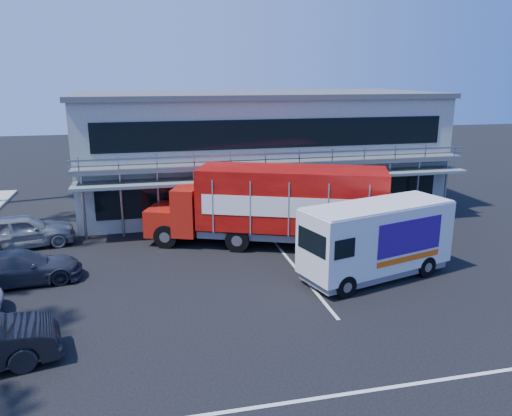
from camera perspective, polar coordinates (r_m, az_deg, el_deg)
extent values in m
plane|color=black|center=(19.33, 1.55, -10.62)|extent=(120.00, 120.00, 0.00)
cube|color=gray|center=(33.07, 0.09, 6.53)|extent=(22.00, 10.00, 7.00)
cube|color=#515454|center=(32.74, 0.09, 12.86)|extent=(22.40, 10.40, 0.30)
cube|color=#515454|center=(27.70, 2.73, 5.08)|extent=(22.00, 1.20, 0.25)
cube|color=gray|center=(27.10, 3.06, 5.92)|extent=(22.00, 0.08, 0.90)
cube|color=slate|center=(27.55, 2.88, 3.54)|extent=(22.00, 1.80, 0.15)
cube|color=black|center=(28.66, 2.37, 1.33)|extent=(20.00, 0.06, 1.60)
cube|color=black|center=(28.03, 2.45, 8.50)|extent=(20.00, 0.06, 1.60)
cube|color=#B4190E|center=(26.24, -10.20, -1.23)|extent=(2.42, 2.96, 1.36)
cube|color=#B4190E|center=(25.70, -7.62, -0.03)|extent=(2.11, 3.06, 2.38)
cube|color=black|center=(25.54, -7.68, 1.45)|extent=(0.95, 2.26, 0.79)
cube|color=#B9140B|center=(24.58, 4.08, 1.16)|extent=(9.48, 6.01, 2.95)
cube|color=slate|center=(25.06, 4.00, -2.75)|extent=(9.32, 5.61, 0.34)
cube|color=white|center=(23.23, 3.78, 0.05)|extent=(7.76, 3.13, 0.96)
cube|color=white|center=(25.99, 4.34, 1.65)|extent=(7.76, 3.13, 0.96)
cylinder|color=black|center=(25.17, -10.31, -3.24)|extent=(1.20, 0.70, 1.18)
cylinder|color=black|center=(27.43, -8.64, -1.64)|extent=(1.20, 0.70, 1.18)
cylinder|color=black|center=(24.25, -2.15, -3.70)|extent=(1.20, 0.70, 1.18)
cylinder|color=black|center=(26.59, -1.14, -2.00)|extent=(1.20, 0.70, 1.18)
cylinder|color=black|center=(23.87, 10.83, -4.28)|extent=(1.20, 0.70, 1.18)
cylinder|color=black|center=(26.24, 10.67, -2.50)|extent=(1.20, 0.70, 1.18)
cube|color=silver|center=(21.45, 13.61, -3.14)|extent=(6.96, 3.95, 2.64)
cube|color=slate|center=(21.94, 13.37, -6.76)|extent=(6.64, 3.67, 0.33)
cube|color=black|center=(19.39, 6.43, -3.86)|extent=(0.56, 1.80, 0.89)
cube|color=silver|center=(21.08, 13.83, 0.34)|extent=(6.82, 3.88, 0.08)
cube|color=#2D0C6F|center=(21.13, 17.23, -3.14)|extent=(3.27, 0.94, 1.41)
cube|color=#2D0C6F|center=(22.69, 13.12, -1.62)|extent=(3.27, 0.94, 1.41)
cube|color=#F2590C|center=(21.43, 17.05, -5.54)|extent=(3.27, 0.93, 0.24)
cylinder|color=black|center=(19.78, 10.18, -8.81)|extent=(0.95, 0.51, 0.90)
cylinder|color=black|center=(21.24, 6.80, -6.97)|extent=(0.95, 0.51, 0.90)
cylinder|color=black|center=(22.59, 18.85, -6.33)|extent=(0.95, 0.51, 0.90)
cylinder|color=black|center=(23.88, 15.34, -4.90)|extent=(0.95, 0.51, 0.90)
imported|color=#2A2D38|center=(22.80, -25.27, -6.16)|extent=(4.95, 2.49, 1.38)
imported|color=slate|center=(27.41, -25.14, -2.40)|extent=(5.21, 2.87, 1.68)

